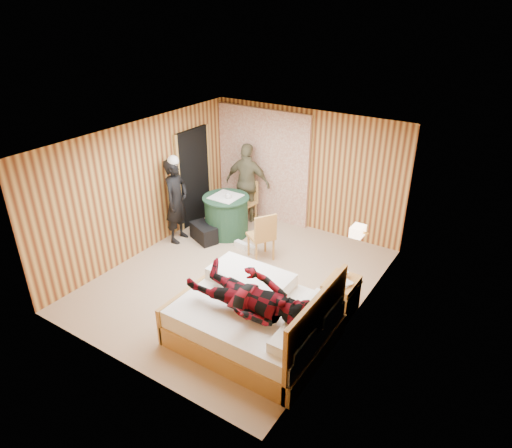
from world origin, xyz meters
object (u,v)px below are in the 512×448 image
Objects in this scene: round_table at (226,215)px; chair_near at (263,233)px; bed at (257,319)px; chair_far at (247,198)px; woman_standing at (176,201)px; man_on_bed at (249,289)px; wall_lamp at (358,231)px; man_at_table at (248,183)px; nightstand at (340,296)px; duffel_bag at (204,233)px.

round_table is 1.29m from chair_near.
chair_far is (-2.27, 3.13, 0.21)m from bed.
chair_far is at bearing 125.92° from bed.
woman_standing is (-1.85, -0.24, 0.29)m from chair_near.
woman_standing is at bearing 147.55° from man_on_bed.
man_at_table is at bearing 152.07° from wall_lamp.
woman_standing is 0.96× the size of man_on_bed.
round_table is at bearing 131.40° from man_on_bed.
woman_standing is at bearing 150.57° from bed.
man_at_table is at bearing 125.61° from bed.
nightstand is at bearing 138.17° from man_at_table.
round_table is 3.54m from man_on_bed.
man_at_table is at bearing 90.00° from round_table.
man_at_table reaches higher than duffel_bag.
wall_lamp is at bearing 66.48° from man_on_bed.
chair_near is 0.54× the size of man_on_bed.
woman_standing is at bearing -131.99° from round_table.
nightstand is (0.76, 1.20, -0.02)m from bed.
nightstand is 0.67× the size of chair_far.
round_table is at bearing -52.30° from woman_standing.
chair_near is at bearing -92.80° from woman_standing.
woman_standing is 1.66m from man_at_table.
man_at_table is at bearing -33.68° from woman_standing.
chair_near is (-1.89, 0.35, -0.74)m from wall_lamp.
chair_far is (-3.03, 1.93, 0.23)m from nightstand.
bed is at bearing -14.63° from duffel_bag.
man_at_table is at bearing 103.40° from duffel_bag.
round_table is 0.99× the size of chair_near.
man_on_bed reaches higher than woman_standing.
man_at_table reaches higher than chair_near.
chair_far is at bearing 102.55° from duffel_bag.
wall_lamp is 1.05m from nightstand.
bed reaches higher than duffel_bag.
duffel_bag is 0.36× the size of man_at_table.
round_table is 0.91m from man_at_table.
chair_far reaches higher than round_table.
chair_near is at bearing 124.20° from man_at_table.
man_on_bed is at bearing 60.11° from chair_near.
chair_far is 0.55× the size of woman_standing.
bed is 1.20× the size of man_on_bed.
bed is at bearing -122.42° from nightstand.
woman_standing reaches higher than chair_far.
woman_standing is at bearing -129.59° from duffel_bag.
bed is 2.29× the size of chair_far.
woman_standing reaches higher than duffel_bag.
man_on_bed is at bearing -117.10° from nightstand.
man_on_bed reaches higher than bed.
chair_near is at bearing -38.62° from chair_far.
round_table is 0.55× the size of man_at_table.
man_on_bed is (-0.77, -1.78, -0.29)m from wall_lamp.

